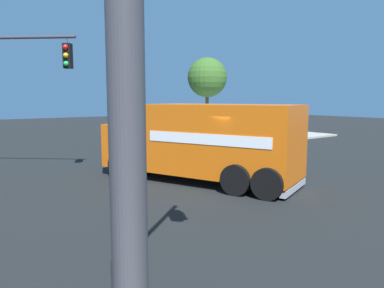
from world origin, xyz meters
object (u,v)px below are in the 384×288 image
at_px(delivery_truck, 204,142).
at_px(traffic_light_secondary, 0,80).
at_px(shade_tree_near, 207,78).
at_px(pedestrian_near_corner, 205,122).

xyz_separation_m(delivery_truck, traffic_light_secondary, (5.72, -5.87, 2.30)).
distance_m(traffic_light_secondary, shade_tree_near, 22.17).
bearing_deg(traffic_light_secondary, pedestrian_near_corner, -155.77).
height_order(traffic_light_secondary, pedestrian_near_corner, traffic_light_secondary).
bearing_deg(pedestrian_near_corner, delivery_truck, 50.72).
bearing_deg(pedestrian_near_corner, traffic_light_secondary, 24.23).
relative_size(pedestrian_near_corner, shade_tree_near, 0.25).
xyz_separation_m(traffic_light_secondary, pedestrian_near_corner, (-16.65, -7.49, -2.69)).
xyz_separation_m(pedestrian_near_corner, shade_tree_near, (-2.75, -3.15, 3.94)).
height_order(pedestrian_near_corner, shade_tree_near, shade_tree_near).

